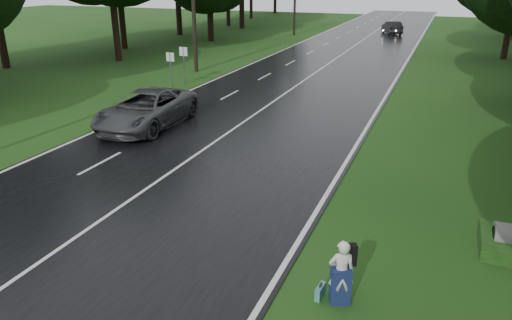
{
  "coord_description": "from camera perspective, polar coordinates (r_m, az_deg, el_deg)",
  "views": [
    {
      "loc": [
        8.91,
        -11.75,
        6.85
      ],
      "look_at": [
        3.47,
        1.99,
        1.1
      ],
      "focal_mm": 33.66,
      "sensor_mm": 36.0,
      "label": 1
    }
  ],
  "objects": [
    {
      "name": "grey_car",
      "position": [
        23.39,
        -12.86,
        5.95
      ],
      "size": [
        3.07,
        6.23,
        1.7
      ],
      "primitive_type": "imported",
      "rotation": [
        0.0,
        0.0,
        0.04
      ],
      "color": "#424346",
      "rests_on": "road"
    },
    {
      "name": "tree_left_f",
      "position": [
        67.21,
        -1.68,
        15.4
      ],
      "size": [
        10.99,
        10.99,
        17.16
      ],
      "primitive_type": null,
      "color": "black",
      "rests_on": "ground"
    },
    {
      "name": "tree_left_d",
      "position": [
        42.92,
        -15.97,
        11.28
      ],
      "size": [
        10.59,
        10.59,
        16.54
      ],
      "primitive_type": null,
      "color": "black",
      "rests_on": "ground"
    },
    {
      "name": "road_sign_b",
      "position": [
        32.84,
        -8.43,
        8.99
      ],
      "size": [
        0.58,
        0.1,
        2.4
      ],
      "primitive_type": null,
      "color": "white",
      "rests_on": "ground"
    },
    {
      "name": "road_sign_a",
      "position": [
        31.45,
        -9.93,
        8.36
      ],
      "size": [
        0.55,
        0.1,
        2.27
      ],
      "primitive_type": null,
      "color": "white",
      "rests_on": "ground"
    },
    {
      "name": "hitchhiker",
      "position": [
        10.93,
        10.13,
        -13.23
      ],
      "size": [
        0.67,
        0.65,
        1.57
      ],
      "color": "silver",
      "rests_on": "ground"
    },
    {
      "name": "tree_right_e",
      "position": [
        47.34,
        27.3,
        10.63
      ],
      "size": [
        8.91,
        8.91,
        13.92
      ],
      "primitive_type": null,
      "color": "black",
      "rests_on": "ground"
    },
    {
      "name": "far_car",
      "position": [
        62.35,
        15.86,
        14.91
      ],
      "size": [
        3.07,
        4.77,
        1.48
      ],
      "primitive_type": "imported",
      "rotation": [
        0.0,
        0.0,
        3.5
      ],
      "color": "black",
      "rests_on": "road"
    },
    {
      "name": "suitcase",
      "position": [
        11.33,
        7.63,
        -15.23
      ],
      "size": [
        0.16,
        0.44,
        0.3
      ],
      "primitive_type": "cube",
      "rotation": [
        0.0,
        0.0,
        6.19
      ],
      "color": "teal",
      "rests_on": "ground"
    },
    {
      "name": "utility_pole_mid",
      "position": [
        36.9,
        -7.09,
        10.4
      ],
      "size": [
        1.8,
        0.28,
        9.31
      ],
      "primitive_type": null,
      "color": "black",
      "rests_on": "ground"
    },
    {
      "name": "lane_center",
      "position": [
        33.68,
        5.88,
        9.49
      ],
      "size": [
        0.12,
        140.0,
        0.01
      ],
      "primitive_type": "cube",
      "color": "silver",
      "rests_on": "road"
    },
    {
      "name": "road",
      "position": [
        33.68,
        5.88,
        9.45
      ],
      "size": [
        12.0,
        140.0,
        0.04
      ],
      "primitive_type": "cube",
      "color": "black",
      "rests_on": "ground"
    },
    {
      "name": "tree_left_e",
      "position": [
        54.24,
        -5.35,
        13.92
      ],
      "size": [
        7.61,
        7.61,
        11.89
      ],
      "primitive_type": null,
      "color": "black",
      "rests_on": "ground"
    },
    {
      "name": "ground",
      "position": [
        16.27,
        -14.13,
        -4.35
      ],
      "size": [
        160.0,
        160.0,
        0.0
      ],
      "primitive_type": "plane",
      "color": "#1F4715",
      "rests_on": "ground"
    },
    {
      "name": "utility_pole_far",
      "position": [
        59.28,
        4.52,
        14.56
      ],
      "size": [
        1.8,
        0.28,
        9.16
      ],
      "primitive_type": null,
      "color": "black",
      "rests_on": "ground"
    }
  ]
}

